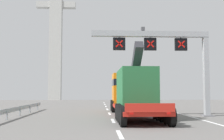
% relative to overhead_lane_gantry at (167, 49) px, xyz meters
% --- Properties ---
extents(lane_markings, '(0.20, 48.98, 0.01)m').
position_rel_overhead_lane_gantry_xyz_m(lane_markings, '(-4.52, 2.67, -5.32)').
color(lane_markings, silver).
rests_on(lane_markings, ground).
extents(edge_line_right, '(0.20, 63.00, 0.01)m').
position_rel_overhead_lane_gantry_xyz_m(edge_line_right, '(1.59, -2.52, -5.32)').
color(edge_line_right, silver).
rests_on(edge_line_right, ground).
extents(overhead_lane_gantry, '(9.60, 0.90, 7.05)m').
position_rel_overhead_lane_gantry_xyz_m(overhead_lane_gantry, '(0.00, 0.00, 0.00)').
color(overhead_lane_gantry, '#9EA0A5').
rests_on(overhead_lane_gantry, ground).
extents(heavy_haul_truck_red, '(3.03, 14.07, 5.30)m').
position_rel_overhead_lane_gantry_xyz_m(heavy_haul_truck_red, '(-2.80, 1.09, -3.34)').
color(heavy_haul_truck_red, red).
rests_on(heavy_haul_truck_red, ground).
extents(bridge_pylon_distant, '(9.00, 2.00, 35.55)m').
position_rel_overhead_lane_gantry_xyz_m(bridge_pylon_distant, '(-15.41, 42.09, 12.84)').
color(bridge_pylon_distant, '#B7B7B2').
rests_on(bridge_pylon_distant, ground).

